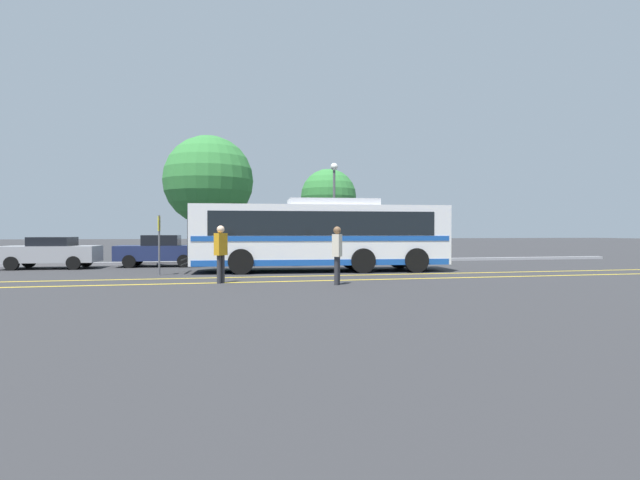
# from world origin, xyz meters

# --- Properties ---
(ground_plane) EXTENTS (220.00, 220.00, 0.00)m
(ground_plane) POSITION_xyz_m (0.00, 0.00, 0.00)
(ground_plane) COLOR #2D2D30
(lane_strip_0) EXTENTS (30.57, 0.20, 0.01)m
(lane_strip_0) POSITION_xyz_m (-1.26, -2.58, 0.00)
(lane_strip_0) COLOR gold
(lane_strip_0) RESTS_ON ground_plane
(lane_strip_1) EXTENTS (30.57, 0.20, 0.01)m
(lane_strip_1) POSITION_xyz_m (-1.26, -4.45, 0.00)
(lane_strip_1) COLOR gold
(lane_strip_1) RESTS_ON ground_plane
(curb_strip) EXTENTS (38.57, 0.36, 0.15)m
(curb_strip) POSITION_xyz_m (-1.26, 5.62, 0.07)
(curb_strip) COLOR #99999E
(curb_strip) RESTS_ON ground_plane
(transit_bus) EXTENTS (11.04, 3.47, 3.03)m
(transit_bus) POSITION_xyz_m (-1.25, -0.39, 1.58)
(transit_bus) COLOR silver
(transit_bus) RESTS_ON ground_plane
(parked_car_0) EXTENTS (4.15, 2.17, 1.43)m
(parked_car_0) POSITION_xyz_m (-12.84, 3.71, 0.74)
(parked_car_0) COLOR #9E9EA3
(parked_car_0) RESTS_ON ground_plane
(parked_car_1) EXTENTS (4.05, 2.07, 1.51)m
(parked_car_1) POSITION_xyz_m (-8.16, 4.16, 0.76)
(parked_car_1) COLOR navy
(parked_car_1) RESTS_ON ground_plane
(parked_car_2) EXTENTS (4.91, 2.31, 1.34)m
(parked_car_2) POSITION_xyz_m (-3.12, 4.12, 0.68)
(parked_car_2) COLOR #335B33
(parked_car_2) RESTS_ON ground_plane
(pedestrian_0) EXTENTS (0.40, 0.47, 1.83)m
(pedestrian_0) POSITION_xyz_m (-1.92, -5.85, 1.05)
(pedestrian_0) COLOR #2D2D33
(pedestrian_0) RESTS_ON ground_plane
(pedestrian_1) EXTENTS (0.44, 0.46, 1.86)m
(pedestrian_1) POSITION_xyz_m (-5.47, -4.55, 1.07)
(pedestrian_1) COLOR #2D2D33
(pedestrian_1) RESTS_ON ground_plane
(bus_stop_sign) EXTENTS (0.07, 0.40, 2.30)m
(bus_stop_sign) POSITION_xyz_m (-7.70, -1.02, 1.46)
(bus_stop_sign) COLOR #59595E
(bus_stop_sign) RESTS_ON ground_plane
(street_lamp) EXTENTS (0.41, 0.41, 5.57)m
(street_lamp) POSITION_xyz_m (1.07, 6.44, 3.73)
(street_lamp) COLOR #59595E
(street_lamp) RESTS_ON ground_plane
(tree_0) EXTENTS (5.18, 5.18, 7.25)m
(tree_0) POSITION_xyz_m (-5.87, 8.77, 4.66)
(tree_0) COLOR #513823
(tree_0) RESTS_ON ground_plane
(tree_1) EXTENTS (3.49, 3.49, 5.65)m
(tree_1) POSITION_xyz_m (1.52, 9.69, 3.89)
(tree_1) COLOR #513823
(tree_1) RESTS_ON ground_plane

